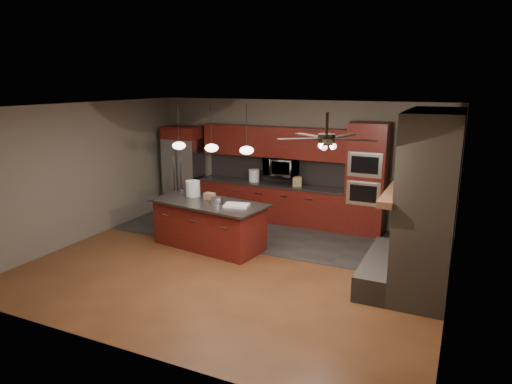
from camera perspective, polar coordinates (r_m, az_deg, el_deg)
The scene contains 22 objects.
ground at distance 8.34m, azimuth -2.32°, elevation -8.95°, with size 7.00×7.00×0.00m, color brown.
ceiling at distance 7.71m, azimuth -2.52°, elevation 10.64°, with size 7.00×6.00×0.02m, color white.
back_wall at distance 10.61m, azimuth 5.05°, elevation 3.82°, with size 7.00×0.02×2.80m, color #62584F.
right_wall at distance 7.07m, azimuth 23.71°, elevation -2.32°, with size 0.02×6.00×2.80m, color #62584F.
left_wall at distance 9.98m, azimuth -20.59°, elevation 2.37°, with size 0.02×6.00×2.80m, color #62584F.
slate_tile_patch at distance 9.87m, azimuth 2.49°, elevation -5.27°, with size 7.00×2.40×0.01m, color #302E2B.
fireplace_column at distance 7.50m, azimuth 20.22°, elevation -1.94°, with size 1.30×2.10×2.80m.
back_cabinetry at distance 10.64m, azimuth 2.12°, elevation 1.12°, with size 3.59×0.64×2.20m.
oven_tower at distance 9.91m, azimuth 13.69°, elevation 1.55°, with size 0.80×0.63×2.38m.
microwave at distance 10.49m, azimuth 3.16°, elevation 3.19°, with size 0.73×0.41×0.50m, color silver.
refrigerator at distance 11.59m, azimuth -8.86°, elevation 2.88°, with size 0.92×0.75×2.13m.
kitchen_island at distance 9.06m, azimuth -5.88°, elevation -4.01°, with size 2.43×1.38×0.92m.
white_bucket at distance 9.39m, azimuth -7.89°, elevation 0.44°, with size 0.29×0.29×0.32m, color silver.
paint_can at distance 8.74m, azimuth -5.00°, elevation -1.09°, with size 0.20×0.20×0.13m, color silver.
paint_tray at distance 8.55m, azimuth -2.45°, elevation -1.68°, with size 0.46×0.32×0.05m, color silver.
cardboard_box at distance 9.11m, azimuth -5.83°, elevation -0.50°, with size 0.20×0.15×0.13m, color #8D6449.
counter_bucket at distance 10.75m, azimuth -0.24°, elevation 2.07°, with size 0.25×0.25×0.29m, color white.
counter_box at distance 10.31m, azimuth 5.16°, elevation 1.31°, with size 0.20×0.15×0.22m, color #A58C55.
pendant_left at distance 9.24m, azimuth -9.61°, elevation 5.76°, with size 0.26×0.26×0.92m.
pendant_center at distance 8.83m, azimuth -5.57°, elevation 5.54°, with size 0.26×0.26×0.92m.
pendant_right at distance 8.48m, azimuth -1.18°, elevation 5.26°, with size 0.26×0.26×0.92m.
ceiling_fan at distance 6.32m, azimuth 8.80°, elevation 6.71°, with size 1.27×1.33×0.41m.
Camera 1 is at (3.55, -6.83, 3.21)m, focal length 32.00 mm.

